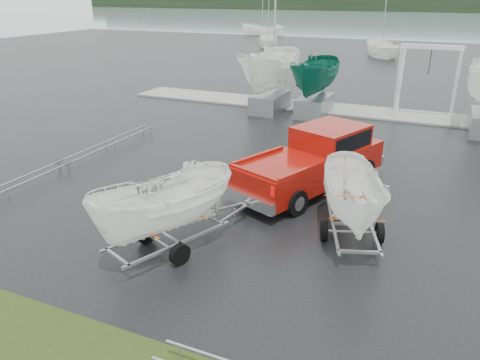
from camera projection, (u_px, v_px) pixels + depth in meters
The scene contains 15 objects.
ground_plane at pixel (288, 188), 17.51m from camera, with size 120.00×120.00×0.00m, color black.
lake at pixel (433, 25), 102.25m from camera, with size 300.00×300.00×0.00m, color gray.
dock at pixel (356, 111), 28.51m from camera, with size 30.00×3.00×0.12m, color gray.
treeline at pixel (446, 3), 160.43m from camera, with size 300.00×8.00×6.00m, color black.
pickup_truck at pixel (317, 157), 17.28m from camera, with size 4.49×6.91×2.18m.
trailer_hitched at pixel (163, 158), 12.25m from camera, with size 2.43×3.78×5.13m.
trailer_parked at pixel (359, 153), 12.98m from camera, with size 2.28×3.79×4.94m.
boat_hoist at pixel (429, 72), 26.10m from camera, with size 3.30×2.18×4.12m.
keelboat_0 at pixel (272, 40), 27.07m from camera, with size 2.65×3.20×10.83m.
keelboat_1 at pixel (317, 54), 26.48m from camera, with size 2.24×3.20×7.06m.
mast_rack_0 at pixel (110, 142), 21.61m from camera, with size 0.56×6.50×0.06m.
mast_rack_1 at pixel (2, 189), 16.52m from camera, with size 0.56×6.50×0.06m.
moored_boat_0 at pixel (268, 47), 61.59m from camera, with size 3.20×3.24×11.24m.
moored_boat_1 at pixel (380, 56), 52.76m from camera, with size 3.75×3.80×11.78m.
moored_boat_4 at pixel (262, 35), 78.38m from camera, with size 2.91×2.83×11.71m.
Camera 1 is at (4.87, -15.47, 6.85)m, focal length 35.00 mm.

